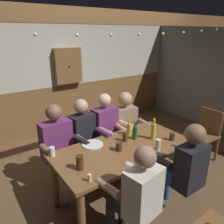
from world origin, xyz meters
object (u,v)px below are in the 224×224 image
table_candle (90,178)px  person_4 (136,194)px  person_1 (86,138)px  person_0 (59,145)px  pint_glass_0 (119,147)px  person_2 (108,130)px  person_3 (127,125)px  person_5 (184,167)px  pint_glass_4 (80,163)px  pint_glass_1 (125,137)px  pint_glass_2 (52,151)px  chair_empty_near_right (205,133)px  pint_glass_3 (158,145)px  bottle_0 (129,129)px  pint_glass_5 (172,137)px  dining_table (124,155)px  wall_dart_cabinet (68,66)px  plate_0 (93,144)px  bottle_2 (135,132)px  bottle_1 (153,131)px

table_candle → person_4: bearing=-44.5°
person_1 → person_0: bearing=-10.5°
person_4 → pint_glass_0: size_ratio=11.63×
person_2 → person_3: (0.38, -0.01, -0.01)m
person_5 → pint_glass_4: 1.16m
pint_glass_1 → pint_glass_2: 0.94m
person_3 → chair_empty_near_right: person_3 is taller
person_3 → pint_glass_4: 1.46m
person_5 → pint_glass_3: size_ratio=8.67×
person_0 → person_2: size_ratio=0.98×
person_0 → person_4: (0.23, -1.30, -0.02)m
table_candle → pint_glass_4: (0.02, 0.23, 0.04)m
pint_glass_0 → pint_glass_1: 0.26m
person_3 → bottle_0: (-0.30, -0.41, 0.17)m
pint_glass_2 → pint_glass_5: pint_glass_2 is taller
person_3 → chair_empty_near_right: size_ratio=1.37×
person_2 → pint_glass_5: 0.98m
pint_glass_1 → person_1: bearing=119.6°
dining_table → wall_dart_cabinet: size_ratio=2.52×
person_3 → pint_glass_3: person_3 is taller
plate_0 → person_1: bearing=74.0°
person_3 → pint_glass_4: (-1.25, -0.75, 0.16)m
dining_table → chair_empty_near_right: chair_empty_near_right is taller
person_1 → bottle_2: size_ratio=5.04×
person_4 → pint_glass_3: person_4 is taller
bottle_2 → bottle_1: bearing=-36.6°
person_2 → person_3: 0.38m
person_1 → pint_glass_2: bearing=17.6°
person_4 → person_2: bearing=58.1°
pint_glass_4 → table_candle: bearing=-95.1°
pint_glass_0 → bottle_1: bearing=-2.1°
person_1 → plate_0: 0.39m
chair_empty_near_right → pint_glass_0: (-1.84, 0.01, 0.32)m
pint_glass_1 → pint_glass_3: (0.18, -0.42, 0.00)m
pint_glass_1 → person_4: bearing=-121.7°
table_candle → pint_glass_2: bearing=100.0°
person_2 → bottle_1: size_ratio=4.27×
person_1 → pint_glass_2: (-0.62, -0.32, 0.13)m
person_2 → chair_empty_near_right: 1.69m
person_5 → pint_glass_3: person_5 is taller
person_1 → pint_glass_3: size_ratio=8.73×
bottle_1 → pint_glass_3: bearing=-124.4°
person_4 → pint_glass_5: person_4 is taller
person_1 → dining_table: bearing=96.2°
person_0 → wall_dart_cabinet: (0.96, 1.65, 0.78)m
pint_glass_3 → bottle_0: bearing=90.9°
bottle_2 → pint_glass_2: 1.09m
person_2 → person_3: person_2 is taller
person_3 → pint_glass_0: bearing=53.7°
dining_table → bottle_0: bearing=40.6°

